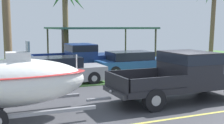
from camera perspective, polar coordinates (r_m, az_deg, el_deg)
The scene contains 8 objects.
ground at distance 19.29m, azimuth -1.14°, elevation -1.74°, with size 36.00×22.00×0.11m.
pickup_truck_towing at distance 11.96m, azimuth 14.41°, elevation -2.12°, with size 5.72×2.14×1.91m.
boat_on_trailer at distance 9.55m, azimuth -19.09°, elevation -3.78°, with size 5.94×2.14×2.44m.
parked_pickup_background at distance 18.51m, azimuth -6.21°, elevation 1.05°, with size 5.47×2.17×1.80m.
parked_sedan_near at distance 14.94m, azimuth -10.55°, elevation -1.74°, with size 4.65×1.83×1.38m.
parked_sedan_far at distance 17.99m, azimuth 3.88°, elevation -0.18°, with size 4.56×1.94×1.38m.
carport_awning at distance 23.80m, azimuth -2.49°, elevation 6.49°, with size 7.78×5.86×2.83m.
palm_tree_near_left at distance 21.99m, azimuth -8.95°, elevation 11.03°, with size 3.03×2.90×6.03m.
Camera 1 is at (-7.08, -9.32, 2.89)m, focal length 47.22 mm.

